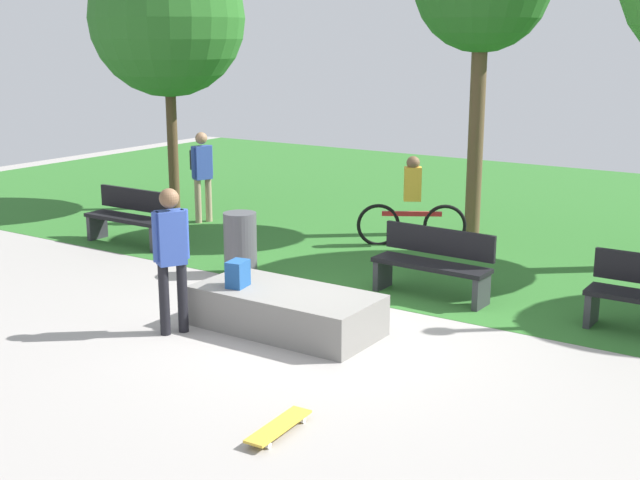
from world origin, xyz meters
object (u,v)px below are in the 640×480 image
(tree_young_birch, at_px, (167,19))
(pedestrian_with_backpack, at_px, (202,169))
(cyclist_on_bicycle, at_px, (412,208))
(backpack_on_ledge, at_px, (238,274))
(park_bench_center_lawn, at_px, (130,216))
(concrete_ledge, at_px, (286,310))
(skater_performing_trick, at_px, (171,250))
(park_bench_near_lamppost, at_px, (433,262))
(skateboard_by_ledge, at_px, (279,426))
(trash_bin, at_px, (240,244))

(tree_young_birch, bearing_deg, pedestrian_with_backpack, -26.19)
(tree_young_birch, relative_size, cyclist_on_bicycle, 3.28)
(backpack_on_ledge, bearing_deg, park_bench_center_lawn, -128.20)
(cyclist_on_bicycle, bearing_deg, concrete_ledge, -81.30)
(skater_performing_trick, bearing_deg, park_bench_near_lamppost, 57.42)
(tree_young_birch, bearing_deg, skater_performing_trick, -46.93)
(skater_performing_trick, distance_m, pedestrian_with_backpack, 6.03)
(park_bench_center_lawn, distance_m, pedestrian_with_backpack, 2.02)
(park_bench_center_lawn, xyz_separation_m, cyclist_on_bicycle, (3.94, 2.53, 0.15))
(skater_performing_trick, height_order, tree_young_birch, tree_young_birch)
(skateboard_by_ledge, distance_m, park_bench_near_lamppost, 4.41)
(skateboard_by_ledge, distance_m, tree_young_birch, 10.81)
(cyclist_on_bicycle, bearing_deg, skater_performing_trick, -93.61)
(backpack_on_ledge, relative_size, pedestrian_with_backpack, 0.19)
(concrete_ledge, xyz_separation_m, skateboard_by_ledge, (1.51, -2.20, -0.18))
(concrete_ledge, xyz_separation_m, skater_performing_trick, (-1.03, -0.82, 0.77))
(concrete_ledge, xyz_separation_m, cyclist_on_bicycle, (-0.69, 4.51, 0.39))
(backpack_on_ledge, bearing_deg, park_bench_near_lamppost, 138.29)
(trash_bin, height_order, cyclist_on_bicycle, cyclist_on_bicycle)
(park_bench_near_lamppost, bearing_deg, cyclist_on_bicycle, 123.33)
(skater_performing_trick, bearing_deg, tree_young_birch, 133.07)
(skateboard_by_ledge, xyz_separation_m, park_bench_near_lamppost, (-0.64, 4.35, 0.42))
(concrete_ledge, height_order, park_bench_near_lamppost, park_bench_near_lamppost)
(pedestrian_with_backpack, bearing_deg, tree_young_birch, 153.81)
(trash_bin, height_order, pedestrian_with_backpack, pedestrian_with_backpack)
(skater_performing_trick, bearing_deg, skateboard_by_ledge, -28.64)
(park_bench_near_lamppost, distance_m, trash_bin, 2.86)
(pedestrian_with_backpack, bearing_deg, skater_performing_trick, -51.89)
(trash_bin, bearing_deg, park_bench_near_lamppost, 12.04)
(park_bench_center_lawn, bearing_deg, trash_bin, -9.17)
(park_bench_center_lawn, height_order, pedestrian_with_backpack, pedestrian_with_backpack)
(park_bench_near_lamppost, xyz_separation_m, trash_bin, (-2.80, -0.60, -0.02))
(backpack_on_ledge, relative_size, cyclist_on_bicycle, 0.20)
(park_bench_near_lamppost, distance_m, cyclist_on_bicycle, 2.84)
(concrete_ledge, distance_m, skater_performing_trick, 1.52)
(concrete_ledge, xyz_separation_m, backpack_on_ledge, (-0.57, -0.19, 0.40))
(backpack_on_ledge, relative_size, tree_young_birch, 0.06)
(concrete_ledge, bearing_deg, park_bench_center_lawn, 156.83)
(backpack_on_ledge, distance_m, pedestrian_with_backpack, 5.88)
(concrete_ledge, relative_size, park_bench_center_lawn, 1.38)
(concrete_ledge, relative_size, pedestrian_with_backpack, 1.32)
(concrete_ledge, xyz_separation_m, park_bench_near_lamppost, (0.87, 2.14, 0.24))
(skater_performing_trick, xyz_separation_m, cyclist_on_bicycle, (0.34, 5.33, -0.38))
(park_bench_near_lamppost, xyz_separation_m, cyclist_on_bicycle, (-1.56, 2.37, 0.15))
(skateboard_by_ledge, xyz_separation_m, pedestrian_with_backpack, (-6.26, 6.13, 0.94))
(concrete_ledge, xyz_separation_m, pedestrian_with_backpack, (-4.75, 3.93, 0.77))
(concrete_ledge, distance_m, trash_bin, 2.49)
(pedestrian_with_backpack, bearing_deg, cyclist_on_bicycle, 8.14)
(skater_performing_trick, bearing_deg, cyclist_on_bicycle, 86.39)
(skater_performing_trick, distance_m, trash_bin, 2.59)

